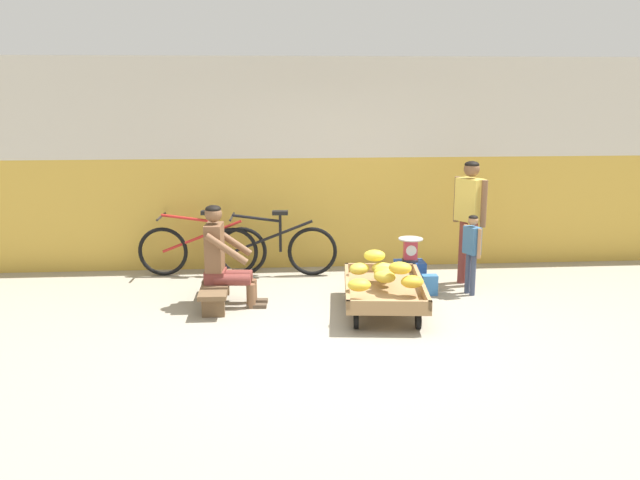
% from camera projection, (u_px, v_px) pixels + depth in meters
% --- Properties ---
extents(ground_plane, '(80.00, 80.00, 0.00)m').
position_uv_depth(ground_plane, '(351.00, 343.00, 6.48)').
color(ground_plane, gray).
extents(back_wall, '(16.00, 0.30, 2.78)m').
position_uv_depth(back_wall, '(326.00, 164.00, 9.04)').
color(back_wall, gold).
rests_on(back_wall, ground).
extents(banana_cart, '(0.98, 1.52, 0.36)m').
position_uv_depth(banana_cart, '(384.00, 291.00, 7.30)').
color(banana_cart, '#99754C').
rests_on(banana_cart, ground).
extents(banana_pile, '(0.81, 0.87, 0.26)m').
position_uv_depth(banana_pile, '(382.00, 272.00, 7.25)').
color(banana_pile, gold).
rests_on(banana_pile, banana_cart).
extents(low_bench, '(0.31, 1.10, 0.27)m').
position_uv_depth(low_bench, '(216.00, 288.00, 7.55)').
color(low_bench, brown).
rests_on(low_bench, ground).
extents(vendor_seated, '(0.70, 0.51, 1.14)m').
position_uv_depth(vendor_seated, '(223.00, 256.00, 7.47)').
color(vendor_seated, brown).
rests_on(vendor_seated, ground).
extents(plastic_crate, '(0.36, 0.28, 0.30)m').
position_uv_depth(plastic_crate, '(410.00, 273.00, 8.33)').
color(plastic_crate, '#234CA8').
rests_on(plastic_crate, ground).
extents(weighing_scale, '(0.30, 0.30, 0.29)m').
position_uv_depth(weighing_scale, '(410.00, 249.00, 8.26)').
color(weighing_scale, '#28282D').
rests_on(weighing_scale, plastic_crate).
extents(bicycle_near_left, '(1.66, 0.48, 0.86)m').
position_uv_depth(bicycle_near_left, '(202.00, 249.00, 8.70)').
color(bicycle_near_left, black).
rests_on(bicycle_near_left, ground).
extents(bicycle_far_left, '(1.66, 0.48, 0.86)m').
position_uv_depth(bicycle_far_left, '(272.00, 249.00, 8.69)').
color(bicycle_far_left, black).
rests_on(bicycle_far_left, ground).
extents(customer_adult, '(0.34, 0.42, 1.53)m').
position_uv_depth(customer_adult, '(470.00, 209.00, 8.19)').
color(customer_adult, brown).
rests_on(customer_adult, ground).
extents(customer_child, '(0.19, 0.28, 0.95)m').
position_uv_depth(customer_child, '(472.00, 246.00, 7.86)').
color(customer_child, '#38425B').
rests_on(customer_child, ground).
extents(shopping_bag, '(0.18, 0.12, 0.24)m').
position_uv_depth(shopping_bag, '(429.00, 285.00, 7.95)').
color(shopping_bag, '#3370B7').
rests_on(shopping_bag, ground).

